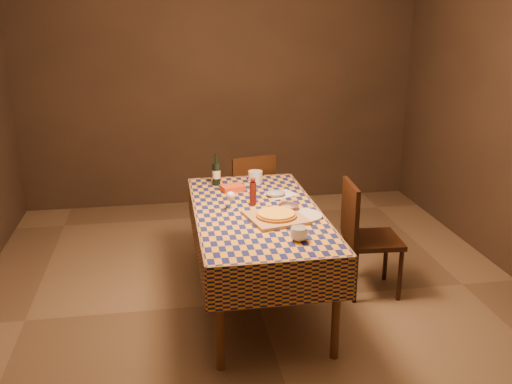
{
  "coord_description": "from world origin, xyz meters",
  "views": [
    {
      "loc": [
        -0.68,
        -3.97,
        2.24
      ],
      "look_at": [
        0.0,
        0.05,
        0.9
      ],
      "focal_mm": 40.0,
      "sensor_mm": 36.0,
      "label": 1
    }
  ],
  "objects_px": {
    "bowl": "(288,208)",
    "chair_right": "(363,232)",
    "chair_far": "(250,196)",
    "cutting_board": "(276,218)",
    "wine_bottle": "(216,174)",
    "white_plate": "(303,215)",
    "dining_table": "(257,220)",
    "pizza": "(276,215)"
  },
  "relations": [
    {
      "from": "cutting_board",
      "to": "chair_right",
      "type": "relative_size",
      "value": 0.41
    },
    {
      "from": "bowl",
      "to": "chair_right",
      "type": "xyz_separation_m",
      "value": [
        0.63,
        0.09,
        -0.27
      ]
    },
    {
      "from": "bowl",
      "to": "chair_right",
      "type": "relative_size",
      "value": 0.17
    },
    {
      "from": "white_plate",
      "to": "chair_right",
      "type": "height_order",
      "value": "chair_right"
    },
    {
      "from": "bowl",
      "to": "chair_far",
      "type": "xyz_separation_m",
      "value": [
        -0.12,
        1.13,
        -0.27
      ]
    },
    {
      "from": "dining_table",
      "to": "white_plate",
      "type": "bearing_deg",
      "value": -30.55
    },
    {
      "from": "wine_bottle",
      "to": "chair_far",
      "type": "bearing_deg",
      "value": 48.23
    },
    {
      "from": "dining_table",
      "to": "cutting_board",
      "type": "xyz_separation_m",
      "value": [
        0.1,
        -0.21,
        0.09
      ]
    },
    {
      "from": "wine_bottle",
      "to": "white_plate",
      "type": "xyz_separation_m",
      "value": [
        0.55,
        -0.87,
        -0.09
      ]
    },
    {
      "from": "dining_table",
      "to": "pizza",
      "type": "xyz_separation_m",
      "value": [
        0.1,
        -0.21,
        0.11
      ]
    },
    {
      "from": "dining_table",
      "to": "bowl",
      "type": "bearing_deg",
      "value": -12.66
    },
    {
      "from": "wine_bottle",
      "to": "white_plate",
      "type": "bearing_deg",
      "value": -57.82
    },
    {
      "from": "cutting_board",
      "to": "white_plate",
      "type": "distance_m",
      "value": 0.21
    },
    {
      "from": "pizza",
      "to": "chair_right",
      "type": "relative_size",
      "value": 0.32
    },
    {
      "from": "dining_table",
      "to": "pizza",
      "type": "height_order",
      "value": "pizza"
    },
    {
      "from": "white_plate",
      "to": "bowl",
      "type": "bearing_deg",
      "value": 121.92
    },
    {
      "from": "white_plate",
      "to": "chair_right",
      "type": "distance_m",
      "value": 0.65
    },
    {
      "from": "pizza",
      "to": "white_plate",
      "type": "distance_m",
      "value": 0.21
    },
    {
      "from": "bowl",
      "to": "chair_right",
      "type": "height_order",
      "value": "chair_right"
    },
    {
      "from": "cutting_board",
      "to": "pizza",
      "type": "xyz_separation_m",
      "value": [
        0.0,
        0.0,
        0.03
      ]
    },
    {
      "from": "chair_right",
      "to": "chair_far",
      "type": "bearing_deg",
      "value": 125.79
    },
    {
      "from": "pizza",
      "to": "bowl",
      "type": "bearing_deg",
      "value": 51.89
    },
    {
      "from": "white_plate",
      "to": "chair_far",
      "type": "height_order",
      "value": "chair_far"
    },
    {
      "from": "wine_bottle",
      "to": "white_plate",
      "type": "height_order",
      "value": "wine_bottle"
    },
    {
      "from": "chair_far",
      "to": "white_plate",
      "type": "bearing_deg",
      "value": -81.03
    },
    {
      "from": "pizza",
      "to": "chair_right",
      "type": "distance_m",
      "value": 0.85
    },
    {
      "from": "dining_table",
      "to": "chair_right",
      "type": "bearing_deg",
      "value": 2.41
    },
    {
      "from": "pizza",
      "to": "chair_right",
      "type": "bearing_deg",
      "value": 18.02
    },
    {
      "from": "chair_far",
      "to": "wine_bottle",
      "type": "bearing_deg",
      "value": -131.77
    },
    {
      "from": "bowl",
      "to": "chair_far",
      "type": "height_order",
      "value": "chair_far"
    },
    {
      "from": "bowl",
      "to": "white_plate",
      "type": "height_order",
      "value": "bowl"
    },
    {
      "from": "wine_bottle",
      "to": "bowl",
      "type": "bearing_deg",
      "value": -57.77
    },
    {
      "from": "cutting_board",
      "to": "chair_right",
      "type": "xyz_separation_m",
      "value": [
        0.76,
        0.25,
        -0.26
      ]
    },
    {
      "from": "pizza",
      "to": "wine_bottle",
      "type": "relative_size",
      "value": 1.1
    },
    {
      "from": "bowl",
      "to": "white_plate",
      "type": "bearing_deg",
      "value": -58.08
    },
    {
      "from": "dining_table",
      "to": "white_plate",
      "type": "relative_size",
      "value": 6.67
    },
    {
      "from": "wine_bottle",
      "to": "chair_right",
      "type": "relative_size",
      "value": 0.29
    },
    {
      "from": "dining_table",
      "to": "bowl",
      "type": "relative_size",
      "value": 11.76
    },
    {
      "from": "wine_bottle",
      "to": "chair_right",
      "type": "bearing_deg",
      "value": -30.61
    },
    {
      "from": "cutting_board",
      "to": "wine_bottle",
      "type": "height_order",
      "value": "wine_bottle"
    },
    {
      "from": "cutting_board",
      "to": "chair_far",
      "type": "relative_size",
      "value": 0.41
    },
    {
      "from": "cutting_board",
      "to": "wine_bottle",
      "type": "bearing_deg",
      "value": 110.78
    }
  ]
}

